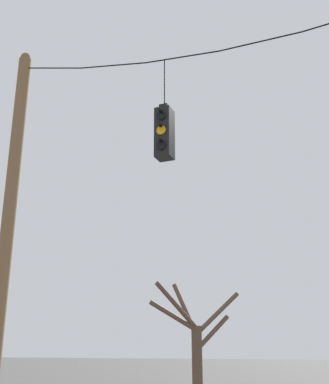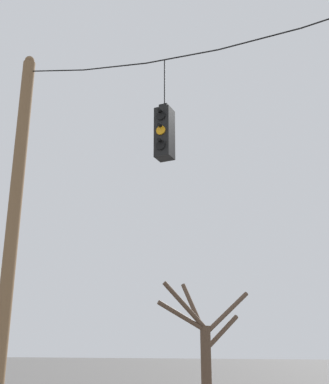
{
  "view_description": "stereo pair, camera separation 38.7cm",
  "coord_description": "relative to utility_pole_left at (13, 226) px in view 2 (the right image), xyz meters",
  "views": [
    {
      "loc": [
        1.38,
        -8.17,
        1.8
      ],
      "look_at": [
        -2.11,
        0.34,
        4.83
      ],
      "focal_mm": 45.0,
      "sensor_mm": 36.0,
      "label": 1
    },
    {
      "loc": [
        1.73,
        -8.01,
        1.8
      ],
      "look_at": [
        -2.11,
        0.34,
        4.83
      ],
      "focal_mm": 45.0,
      "sensor_mm": 36.0,
      "label": 2
    }
  ],
  "objects": [
    {
      "name": "utility_pole_left",
      "position": [
        0.0,
        0.0,
        0.0
      ],
      "size": [
        0.31,
        0.31,
        9.09
      ],
      "color": "brown",
      "rests_on": "ground_plane"
    },
    {
      "name": "span_wire",
      "position": [
        5.97,
        0.0,
        3.57
      ],
      "size": [
        11.96,
        0.03,
        0.86
      ],
      "color": "black"
    },
    {
      "name": "traffic_light_near_right_pole",
      "position": [
        3.87,
        -0.01,
        1.62
      ],
      "size": [
        0.34,
        0.46,
        2.35
      ],
      "color": "black"
    },
    {
      "name": "bare_tree",
      "position": [
        2.32,
        6.32,
        -2.58
      ],
      "size": [
        2.32,
        2.55,
        3.93
      ],
      "color": "brown",
      "rests_on": "ground_plane"
    }
  ]
}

